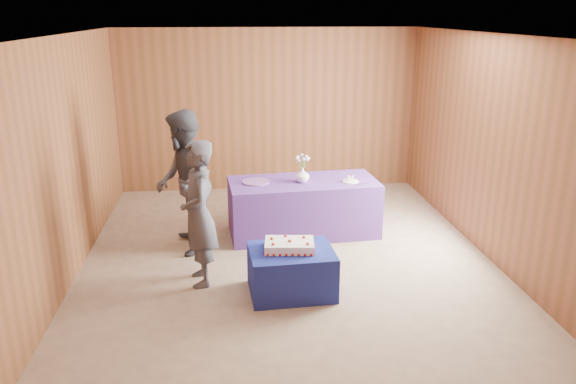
{
  "coord_description": "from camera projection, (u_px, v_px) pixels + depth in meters",
  "views": [
    {
      "loc": [
        -0.69,
        -6.37,
        2.94
      ],
      "look_at": [
        0.02,
        0.1,
        0.84
      ],
      "focal_mm": 35.0,
      "sensor_mm": 36.0,
      "label": 1
    }
  ],
  "objects": [
    {
      "name": "serving_table",
      "position": [
        303.0,
        207.0,
        7.71
      ],
      "size": [
        2.06,
        1.04,
        0.75
      ],
      "primitive_type": "cube",
      "rotation": [
        0.0,
        0.0,
        0.07
      ],
      "color": "#573591",
      "rests_on": "ground"
    },
    {
      "name": "plate",
      "position": [
        351.0,
        181.0,
        7.57
      ],
      "size": [
        0.28,
        0.28,
        0.01
      ],
      "primitive_type": "cylinder",
      "rotation": [
        0.0,
        0.0,
        -0.35
      ],
      "color": "white",
      "rests_on": "serving_table"
    },
    {
      "name": "vase",
      "position": [
        302.0,
        175.0,
        7.53
      ],
      "size": [
        0.23,
        0.23,
        0.2
      ],
      "primitive_type": "imported",
      "rotation": [
        0.0,
        0.0,
        -0.23
      ],
      "color": "white",
      "rests_on": "serving_table"
    },
    {
      "name": "flower_spray",
      "position": [
        303.0,
        158.0,
        7.46
      ],
      "size": [
        0.2,
        0.2,
        0.16
      ],
      "color": "#3A6F2C",
      "rests_on": "vase"
    },
    {
      "name": "guest_left",
      "position": [
        199.0,
        214.0,
        6.15
      ],
      "size": [
        0.48,
        0.65,
        1.64
      ],
      "primitive_type": "imported",
      "rotation": [
        0.0,
        0.0,
        -1.42
      ],
      "color": "#3C3D47",
      "rests_on": "ground"
    },
    {
      "name": "cake_table",
      "position": [
        291.0,
        271.0,
        6.09
      ],
      "size": [
        0.94,
        0.75,
        0.5
      ],
      "primitive_type": "cube",
      "rotation": [
        0.0,
        0.0,
        0.06
      ],
      "color": "navy",
      "rests_on": "ground"
    },
    {
      "name": "cake_slice",
      "position": [
        351.0,
        178.0,
        7.55
      ],
      "size": [
        0.09,
        0.08,
        0.09
      ],
      "rotation": [
        0.0,
        0.0,
        -0.2
      ],
      "color": "white",
      "rests_on": "plate"
    },
    {
      "name": "platter",
      "position": [
        256.0,
        182.0,
        7.53
      ],
      "size": [
        0.46,
        0.46,
        0.02
      ],
      "primitive_type": "cylinder",
      "rotation": [
        0.0,
        0.0,
        0.28
      ],
      "color": "#7D53A7",
      "rests_on": "serving_table"
    },
    {
      "name": "sheet_cake",
      "position": [
        289.0,
        245.0,
        6.02
      ],
      "size": [
        0.59,
        0.43,
        0.13
      ],
      "rotation": [
        0.0,
        0.0,
        -0.11
      ],
      "color": "white",
      "rests_on": "cake_table"
    },
    {
      "name": "room_shell",
      "position": [
        287.0,
        115.0,
        6.45
      ],
      "size": [
        5.04,
        6.04,
        2.72
      ],
      "color": "brown",
      "rests_on": "ground"
    },
    {
      "name": "ground",
      "position": [
        287.0,
        258.0,
        7.0
      ],
      "size": [
        6.0,
        6.0,
        0.0
      ],
      "primitive_type": "plane",
      "color": "gray",
      "rests_on": "ground"
    },
    {
      "name": "knife",
      "position": [
        359.0,
        184.0,
        7.45
      ],
      "size": [
        0.26,
        0.05,
        0.0
      ],
      "primitive_type": "cube",
      "rotation": [
        0.0,
        0.0,
        0.13
      ],
      "color": "#B9B9BE",
      "rests_on": "serving_table"
    },
    {
      "name": "guest_right",
      "position": [
        184.0,
        183.0,
        6.98
      ],
      "size": [
        0.8,
        0.96,
        1.81
      ],
      "primitive_type": "imported",
      "rotation": [
        0.0,
        0.0,
        -1.44
      ],
      "color": "#383943",
      "rests_on": "ground"
    }
  ]
}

